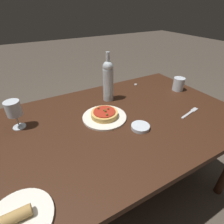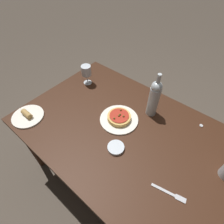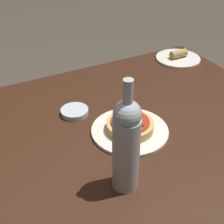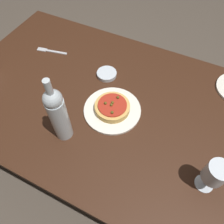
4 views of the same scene
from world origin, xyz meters
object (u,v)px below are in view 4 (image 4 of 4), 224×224
(side_bowl, at_px, (107,74))
(fork, at_px, (50,51))
(dining_table, at_px, (100,106))
(pizza, at_px, (112,107))
(wine_bottle, at_px, (58,114))
(wine_glass, at_px, (216,174))
(dinner_plate, at_px, (112,110))

(side_bowl, relative_size, fork, 0.58)
(dining_table, height_order, fork, fork)
(pizza, xyz_separation_m, wine_bottle, (-0.14, -0.20, 0.12))
(wine_glass, height_order, wine_bottle, wine_bottle)
(dinner_plate, xyz_separation_m, wine_bottle, (-0.14, -0.20, 0.15))
(dinner_plate, relative_size, pizza, 1.65)
(dinner_plate, xyz_separation_m, pizza, (-0.00, -0.00, 0.02))
(pizza, xyz_separation_m, wine_glass, (0.47, -0.16, 0.09))
(dinner_plate, distance_m, wine_glass, 0.51)
(dinner_plate, distance_m, wine_bottle, 0.29)
(dining_table, bearing_deg, wine_bottle, -99.16)
(wine_glass, height_order, side_bowl, wine_glass)
(dining_table, height_order, wine_bottle, wine_bottle)
(dining_table, distance_m, pizza, 0.15)
(dining_table, relative_size, dinner_plate, 5.52)
(dining_table, xyz_separation_m, wine_glass, (0.57, -0.20, 0.20))
(dining_table, xyz_separation_m, pizza, (0.10, -0.05, 0.10))
(dining_table, distance_m, wine_glass, 0.64)
(pizza, bearing_deg, wine_bottle, -123.85)
(pizza, bearing_deg, dinner_plate, 19.37)
(dinner_plate, bearing_deg, wine_glass, -18.22)
(pizza, height_order, fork, pizza)
(wine_glass, xyz_separation_m, fork, (-0.99, 0.38, -0.12))
(wine_bottle, xyz_separation_m, fork, (-0.38, 0.43, -0.15))
(wine_glass, distance_m, wine_bottle, 0.61)
(pizza, relative_size, wine_bottle, 0.48)
(pizza, height_order, wine_bottle, wine_bottle)
(dinner_plate, bearing_deg, side_bowl, 123.49)
(dining_table, relative_size, fork, 8.19)
(pizza, distance_m, wine_glass, 0.51)
(dinner_plate, distance_m, fork, 0.57)
(wine_glass, bearing_deg, side_bowl, 149.74)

